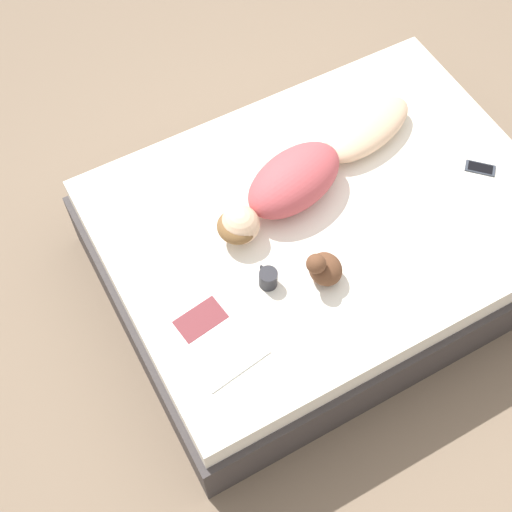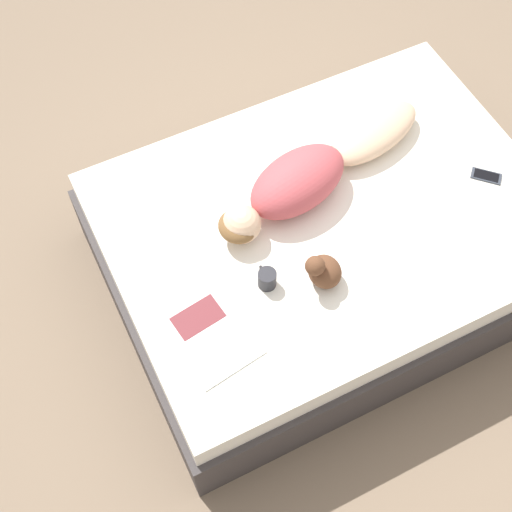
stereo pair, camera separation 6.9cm
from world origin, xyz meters
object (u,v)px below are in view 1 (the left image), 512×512
object	(u,v)px
person	(309,170)
coffee_mug	(268,278)
cell_phone	(480,168)
open_magazine	(214,336)

from	to	relation	value
person	coffee_mug	world-z (taller)	person
person	cell_phone	distance (m)	0.86
open_magazine	cell_phone	xyz separation A→B (m)	(0.17, -1.55, 0.00)
person	open_magazine	xyz separation A→B (m)	(-0.50, 0.77, -0.09)
coffee_mug	cell_phone	distance (m)	1.23
person	coffee_mug	bearing A→B (deg)	117.28
open_magazine	cell_phone	distance (m)	1.56
coffee_mug	person	bearing A→B (deg)	-48.53
person	coffee_mug	size ratio (longest dim) A/B	10.96
person	cell_phone	size ratio (longest dim) A/B	8.31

